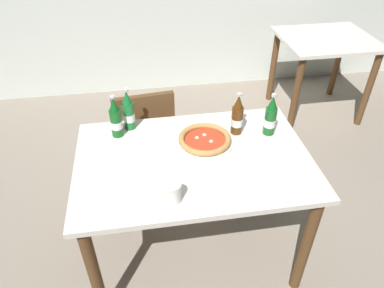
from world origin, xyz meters
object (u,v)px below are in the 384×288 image
(dining_table_main, at_px, (193,174))
(beer_bottle_right, at_px, (271,117))
(napkin_with_cutlery, at_px, (283,155))
(paper_cup, at_px, (173,192))
(dining_table_background, at_px, (324,55))
(pizza_margherita_near, at_px, (205,140))
(beer_bottle_extra, at_px, (237,117))
(beer_bottle_center, at_px, (116,119))
(beer_bottle_left, at_px, (128,112))
(chair_behind_table, at_px, (144,135))

(dining_table_main, height_order, beer_bottle_right, beer_bottle_right)
(napkin_with_cutlery, bearing_deg, paper_cup, -159.54)
(dining_table_main, distance_m, paper_cup, 0.35)
(dining_table_main, bearing_deg, dining_table_background, 45.31)
(dining_table_main, bearing_deg, pizza_margherita_near, 54.82)
(beer_bottle_extra, bearing_deg, pizza_margherita_near, -159.67)
(dining_table_background, bearing_deg, paper_cup, -132.24)
(beer_bottle_center, xyz_separation_m, napkin_with_cutlery, (0.84, -0.32, -0.10))
(pizza_margherita_near, relative_size, beer_bottle_right, 1.24)
(pizza_margherita_near, bearing_deg, dining_table_background, 44.62)
(dining_table_main, xyz_separation_m, napkin_with_cutlery, (0.46, -0.06, 0.12))
(pizza_margherita_near, distance_m, beer_bottle_center, 0.49)
(beer_bottle_center, distance_m, beer_bottle_right, 0.84)
(beer_bottle_left, bearing_deg, paper_cup, -73.52)
(napkin_with_cutlery, bearing_deg, dining_table_main, 173.10)
(chair_behind_table, xyz_separation_m, beer_bottle_left, (-0.07, -0.29, 0.37))
(paper_cup, bearing_deg, beer_bottle_center, 114.55)
(pizza_margherita_near, xyz_separation_m, beer_bottle_center, (-0.46, 0.15, 0.08))
(pizza_margherita_near, distance_m, beer_bottle_right, 0.38)
(napkin_with_cutlery, relative_size, paper_cup, 1.99)
(beer_bottle_center, height_order, beer_bottle_extra, same)
(beer_bottle_left, relative_size, beer_bottle_extra, 1.00)
(pizza_margherita_near, relative_size, napkin_with_cutlery, 1.62)
(beer_bottle_right, height_order, beer_bottle_extra, same)
(dining_table_main, bearing_deg, beer_bottle_right, 18.38)
(dining_table_background, distance_m, beer_bottle_right, 1.64)
(beer_bottle_center, bearing_deg, beer_bottle_extra, -6.81)
(dining_table_background, relative_size, beer_bottle_extra, 3.24)
(dining_table_main, distance_m, beer_bottle_left, 0.50)
(dining_table_background, relative_size, beer_bottle_left, 3.24)
(dining_table_main, height_order, napkin_with_cutlery, napkin_with_cutlery)
(beer_bottle_left, bearing_deg, beer_bottle_extra, -13.53)
(beer_bottle_left, bearing_deg, dining_table_background, 32.73)
(chair_behind_table, relative_size, pizza_margherita_near, 2.77)
(pizza_margherita_near, xyz_separation_m, napkin_with_cutlery, (0.38, -0.17, -0.02))
(dining_table_background, bearing_deg, napkin_with_cutlery, -122.84)
(beer_bottle_left, bearing_deg, beer_bottle_right, -12.98)
(napkin_with_cutlery, bearing_deg, beer_bottle_left, 153.86)
(pizza_margherita_near, bearing_deg, beer_bottle_center, 162.09)
(dining_table_main, height_order, beer_bottle_center, beer_bottle_center)
(dining_table_main, distance_m, beer_bottle_right, 0.52)
(beer_bottle_right, height_order, paper_cup, beer_bottle_right)
(beer_bottle_center, relative_size, beer_bottle_extra, 1.00)
(pizza_margherita_near, relative_size, beer_bottle_center, 1.24)
(beer_bottle_right, xyz_separation_m, napkin_with_cutlery, (0.01, -0.20, -0.10))
(chair_behind_table, xyz_separation_m, napkin_with_cutlery, (0.70, -0.67, 0.27))
(chair_behind_table, bearing_deg, napkin_with_cutlery, 130.19)
(pizza_margherita_near, relative_size, beer_bottle_left, 1.24)
(beer_bottle_left, xyz_separation_m, beer_bottle_center, (-0.07, -0.06, 0.00))
(chair_behind_table, xyz_separation_m, pizza_margherita_near, (0.32, -0.50, 0.29))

